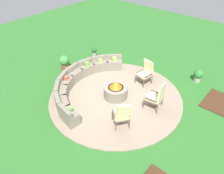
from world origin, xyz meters
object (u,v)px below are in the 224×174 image
at_px(lounge_chair_front_right, 157,96).
at_px(potted_plant_2, 198,75).
at_px(potted_plant_0, 94,52).
at_px(lounge_chair_back_left, 146,72).
at_px(potted_plant_1, 65,62).
at_px(fire_pit, 116,91).
at_px(lounge_chair_front_left, 122,114).
at_px(curved_stone_bench, 81,81).

relative_size(lounge_chair_front_right, potted_plant_2, 1.90).
relative_size(lounge_chair_front_right, potted_plant_0, 2.13).
bearing_deg(lounge_chair_back_left, potted_plant_1, 34.12).
distance_m(potted_plant_0, potted_plant_1, 1.92).
distance_m(fire_pit, lounge_chair_back_left, 1.71).
relative_size(lounge_chair_front_left, lounge_chair_back_left, 1.05).
bearing_deg(potted_plant_2, curved_stone_bench, 136.09).
relative_size(fire_pit, potted_plant_1, 1.28).
relative_size(potted_plant_0, potted_plant_1, 0.71).
relative_size(curved_stone_bench, lounge_chair_front_left, 3.93).
bearing_deg(lounge_chair_front_right, fire_pit, 97.14).
relative_size(fire_pit, lounge_chair_front_right, 0.85).
height_order(curved_stone_bench, potted_plant_1, potted_plant_1).
distance_m(lounge_chair_front_left, potted_plant_1, 4.76).
xyz_separation_m(fire_pit, potted_plant_1, (0.07, 3.36, 0.07)).
bearing_deg(potted_plant_2, potted_plant_0, 104.97).
xyz_separation_m(lounge_chair_front_left, lounge_chair_front_right, (1.64, -0.40, 0.00)).
height_order(fire_pit, curved_stone_bench, fire_pit).
bearing_deg(curved_stone_bench, potted_plant_0, 32.93).
relative_size(potted_plant_1, potted_plant_2, 1.26).
relative_size(curved_stone_bench, lounge_chair_back_left, 4.13).
bearing_deg(potted_plant_1, lounge_chair_front_right, -85.47).
bearing_deg(potted_plant_2, potted_plant_1, 121.26).
height_order(curved_stone_bench, potted_plant_2, curved_stone_bench).
height_order(fire_pit, lounge_chair_front_left, lounge_chair_front_left).
distance_m(fire_pit, potted_plant_0, 3.75).
bearing_deg(potted_plant_1, potted_plant_2, -58.74).
relative_size(curved_stone_bench, potted_plant_0, 8.28).
bearing_deg(lounge_chair_back_left, lounge_chair_front_left, 118.15).
height_order(fire_pit, potted_plant_2, fire_pit).
distance_m(lounge_chair_back_left, potted_plant_1, 4.06).
bearing_deg(lounge_chair_front_left, lounge_chair_back_left, 53.38).
relative_size(fire_pit, lounge_chair_back_left, 0.90).
xyz_separation_m(lounge_chair_front_left, lounge_chair_back_left, (2.81, 0.85, -0.01)).
xyz_separation_m(curved_stone_bench, lounge_chair_back_left, (2.11, -1.98, 0.27)).
height_order(lounge_chair_back_left, potted_plant_0, lounge_chair_back_left).
bearing_deg(lounge_chair_front_right, lounge_chair_front_left, 157.25).
relative_size(lounge_chair_back_left, potted_plant_0, 2.00).
xyz_separation_m(lounge_chair_front_right, lounge_chair_back_left, (1.18, 1.25, -0.01)).
bearing_deg(lounge_chair_back_left, lounge_chair_front_right, 148.12).
xyz_separation_m(lounge_chair_front_right, potted_plant_1, (-0.40, 4.99, -0.21)).
xyz_separation_m(lounge_chair_front_right, potted_plant_2, (2.93, -0.49, -0.29)).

